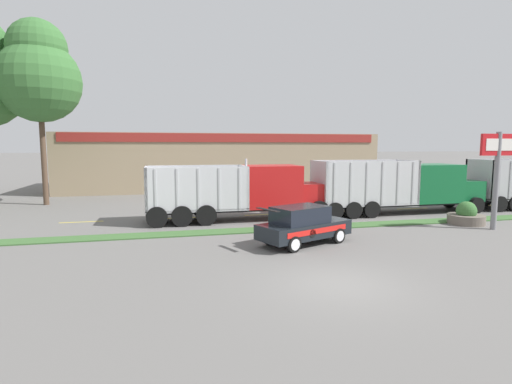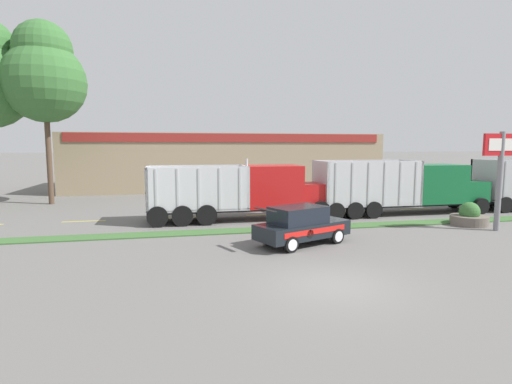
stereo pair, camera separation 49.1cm
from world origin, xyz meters
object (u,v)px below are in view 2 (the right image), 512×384
dump_truck_trail (258,192)px  rally_car (301,225)px  dump_truck_lead (418,188)px  stone_planter (469,217)px  store_sign_post (501,163)px

dump_truck_trail → rally_car: size_ratio=2.36×
dump_truck_lead → stone_planter: size_ratio=5.87×
store_sign_post → dump_truck_trail: bearing=153.2°
store_sign_post → dump_truck_lead: bearing=96.8°
dump_truck_lead → rally_car: (-10.13, -6.52, -0.78)m
dump_truck_trail → dump_truck_lead: bearing=0.3°
rally_car → store_sign_post: store_sign_post is taller
stone_planter → dump_truck_trail: bearing=159.4°
dump_truck_lead → store_sign_post: bearing=-83.2°
store_sign_post → stone_planter: bearing=100.7°
dump_truck_trail → rally_car: (0.56, -6.46, -0.77)m
dump_truck_trail → rally_car: dump_truck_trail is taller
rally_car → store_sign_post: 11.15m
dump_truck_trail → stone_planter: 11.91m
rally_car → stone_planter: size_ratio=2.37×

